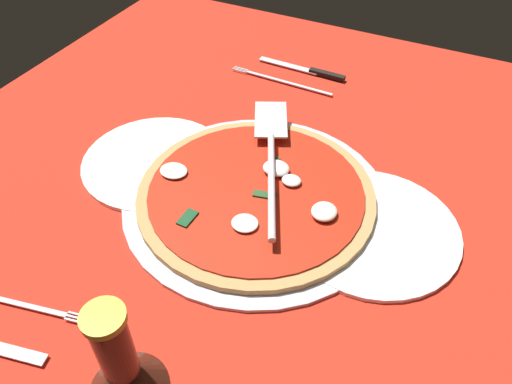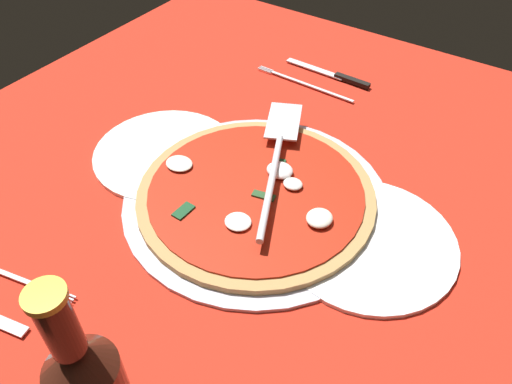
% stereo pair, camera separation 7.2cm
% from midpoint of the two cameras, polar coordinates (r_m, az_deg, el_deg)
% --- Properties ---
extents(ground_plane, '(1.07, 1.07, 0.01)m').
position_cam_midpoint_polar(ground_plane, '(0.77, -2.95, 1.09)').
color(ground_plane, red).
extents(checker_pattern, '(1.07, 1.07, 0.00)m').
position_cam_midpoint_polar(checker_pattern, '(0.77, -2.96, 1.34)').
color(checker_pattern, white).
rests_on(checker_pattern, ground_plane).
extents(pizza_pan, '(0.38, 0.38, 0.01)m').
position_cam_midpoint_polar(pizza_pan, '(0.73, -2.82, -0.95)').
color(pizza_pan, silver).
rests_on(pizza_pan, ground_plane).
extents(dinner_plate_left, '(0.23, 0.23, 0.01)m').
position_cam_midpoint_polar(dinner_plate_left, '(0.70, 10.12, -4.39)').
color(dinner_plate_left, white).
rests_on(dinner_plate_left, ground_plane).
extents(dinner_plate_right, '(0.22, 0.22, 0.01)m').
position_cam_midpoint_polar(dinner_plate_right, '(0.81, -13.79, 3.19)').
color(dinner_plate_right, white).
rests_on(dinner_plate_right, ground_plane).
extents(pizza, '(0.34, 0.34, 0.03)m').
position_cam_midpoint_polar(pizza, '(0.72, -2.81, -0.32)').
color(pizza, tan).
rests_on(pizza, pizza_pan).
extents(pizza_server, '(0.16, 0.29, 0.01)m').
position_cam_midpoint_polar(pizza_server, '(0.75, -1.03, 4.17)').
color(pizza_server, silver).
rests_on(pizza_server, pizza).
extents(place_setting_near, '(0.21, 0.13, 0.01)m').
position_cam_midpoint_polar(place_setting_near, '(1.00, 2.39, 12.71)').
color(place_setting_near, white).
rests_on(place_setting_near, ground_plane).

